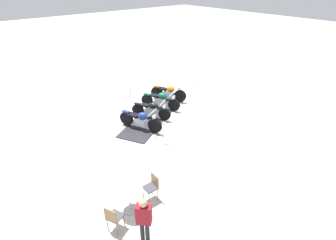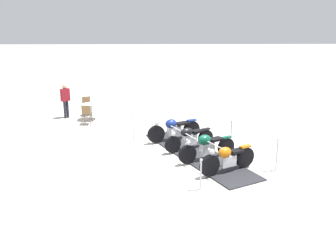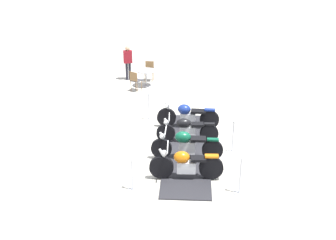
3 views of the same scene
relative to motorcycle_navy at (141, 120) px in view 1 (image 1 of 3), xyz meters
The scene contains 14 objects.
ground_plane 1.84m from the motorcycle_navy, 28.55° to the left, with size 80.00×80.00×0.00m, color beige.
display_platform 1.83m from the motorcycle_navy, 28.55° to the left, with size 5.73×1.44×0.04m, color #28282D.
motorcycle_navy is the anchor object (origin of this frame).
motorcycle_black 1.18m from the motorcycle_navy, 27.06° to the left, with size 1.17×1.88×0.93m.
motorcycle_forest 2.35m from the motorcycle_navy, 27.41° to the left, with size 1.19×2.07×0.97m.
motorcycle_copper 3.53m from the motorcycle_navy, 27.67° to the left, with size 1.19×1.93×1.03m.
stanchion_right_rear 4.44m from the motorcycle_navy, ahead, with size 0.29×0.29×1.01m.
stanchion_right_front 1.60m from the motorcycle_navy, 87.19° to the right, with size 0.30×0.30×1.08m.
stanchion_left_rear 4.46m from the motorcycle_navy, 47.32° to the left, with size 0.32×0.32×1.14m.
stanchion_left_mid 2.32m from the motorcycle_navy, 68.03° to the left, with size 0.33×0.33×1.13m.
cafe_table 4.88m from the motorcycle_navy, 129.09° to the right, with size 0.86×0.86×0.76m.
cafe_chair_near_table 5.62m from the motorcycle_navy, 132.97° to the right, with size 0.53×0.53×0.92m.
cafe_chair_across_table 4.45m from the motorcycle_navy, 120.52° to the right, with size 0.42×0.42×0.92m.
bystander_person 6.11m from the motorcycle_navy, 124.18° to the right, with size 0.43×0.44×1.65m.
Camera 1 is at (-7.52, -9.83, 6.49)m, focal length 28.08 mm.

